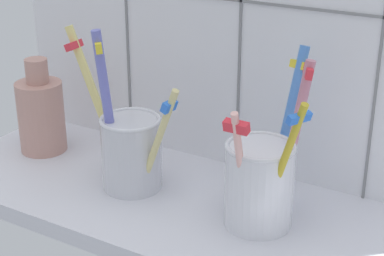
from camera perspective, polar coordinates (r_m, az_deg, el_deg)
name	(u,v)px	position (r cm, az deg, el deg)	size (l,w,h in cm)	color
counter_slab	(192,211)	(70.84, -0.02, -7.55)	(64.00, 22.00, 2.00)	silver
tile_wall_back	(245,0)	(73.05, 4.86, 11.47)	(64.00, 2.20, 45.00)	white
toothbrush_cup_left	(130,147)	(72.08, -5.67, -1.71)	(16.19, 7.05, 18.86)	silver
toothbrush_cup_right	(262,178)	(64.79, 6.35, -4.56)	(9.44, 12.79, 17.82)	silver
ceramic_vase	(41,114)	(83.33, -13.52, 1.28)	(5.96, 5.96, 12.37)	tan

